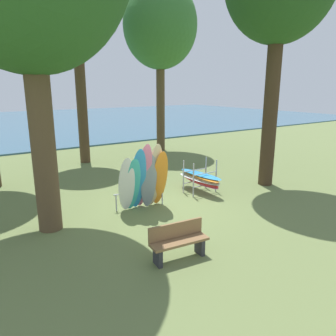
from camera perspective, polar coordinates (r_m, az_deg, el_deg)
name	(u,v)px	position (r m, az deg, el deg)	size (l,w,h in m)	color
ground_plane	(161,210)	(10.59, -1.23, -7.46)	(80.00, 80.00, 0.00)	olive
lake_water	(10,123)	(39.06, -26.25, 7.08)	(80.00, 36.00, 0.10)	#38607A
tree_far_left_back	(76,8)	(17.69, -16.04, 25.52)	(3.37, 3.37, 9.65)	#4C3823
tree_deep_back	(160,27)	(20.43, -1.40, 23.76)	(4.32, 4.32, 9.86)	brown
leaning_board_pile	(144,180)	(10.31, -4.32, -2.15)	(1.81, 0.97, 2.26)	white
board_storage_rack	(200,178)	(12.25, 5.65, -1.78)	(1.15, 2.13, 1.25)	#9EA0A5
park_bench	(178,240)	(7.64, 1.83, -12.70)	(1.44, 0.56, 0.85)	#2D2D33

